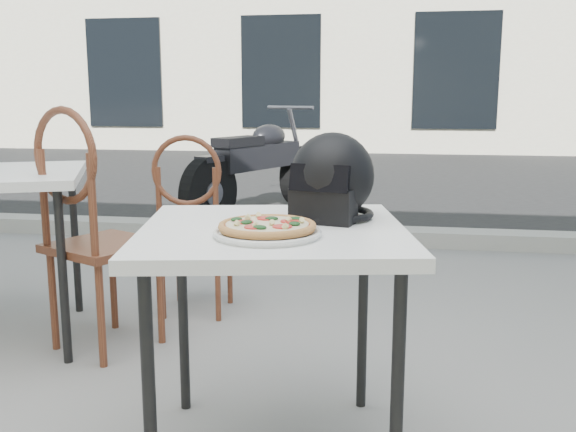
% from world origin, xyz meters
% --- Properties ---
extents(street_asphalt, '(30.00, 8.00, 0.00)m').
position_xyz_m(street_asphalt, '(0.00, 7.00, 0.00)').
color(street_asphalt, black).
rests_on(street_asphalt, ground).
extents(curb, '(30.00, 0.25, 0.12)m').
position_xyz_m(curb, '(0.00, 3.00, 0.06)').
color(curb, '#9B9991').
rests_on(curb, ground).
extents(cafe_table_main, '(0.92, 0.92, 0.74)m').
position_xyz_m(cafe_table_main, '(0.23, -0.07, 0.68)').
color(cafe_table_main, white).
rests_on(cafe_table_main, ground).
extents(plate, '(0.32, 0.32, 0.02)m').
position_xyz_m(plate, '(0.24, -0.20, 0.75)').
color(plate, silver).
rests_on(plate, cafe_table_main).
extents(pizza, '(0.35, 0.35, 0.03)m').
position_xyz_m(pizza, '(0.24, -0.20, 0.77)').
color(pizza, '#C38647').
rests_on(pizza, plate).
extents(helmet, '(0.32, 0.33, 0.27)m').
position_xyz_m(helmet, '(0.39, 0.09, 0.86)').
color(helmet, black).
rests_on(helmet, cafe_table_main).
extents(cafe_chair_main, '(0.38, 0.38, 0.94)m').
position_xyz_m(cafe_chair_main, '(-0.42, 1.17, 0.52)').
color(cafe_chair_main, brown).
rests_on(cafe_chair_main, ground).
extents(cafe_chair_side, '(0.56, 0.56, 1.09)m').
position_xyz_m(cafe_chair_side, '(-0.71, 0.63, 0.61)').
color(cafe_chair_side, brown).
rests_on(cafe_chair_side, ground).
extents(motorcycle, '(0.98, 1.93, 1.03)m').
position_xyz_m(motorcycle, '(-0.67, 4.00, 0.45)').
color(motorcycle, black).
rests_on(motorcycle, street_asphalt).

